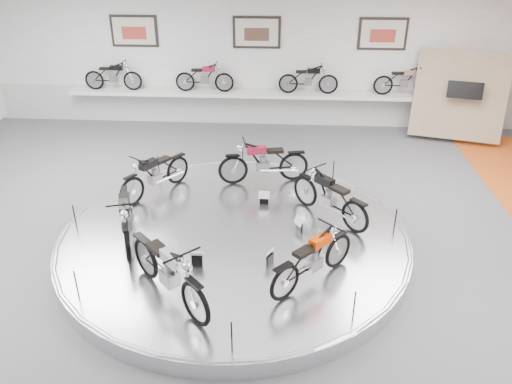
# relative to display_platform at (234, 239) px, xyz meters

# --- Properties ---
(floor) EXTENTS (16.00, 16.00, 0.00)m
(floor) POSITION_rel_display_platform_xyz_m (0.00, -0.30, -0.15)
(floor) COLOR #545456
(floor) RESTS_ON ground
(ceiling) EXTENTS (16.00, 16.00, 0.00)m
(ceiling) POSITION_rel_display_platform_xyz_m (0.00, -0.30, 3.85)
(ceiling) COLOR white
(ceiling) RESTS_ON wall_back
(wall_back) EXTENTS (16.00, 0.00, 16.00)m
(wall_back) POSITION_rel_display_platform_xyz_m (0.00, 6.70, 1.85)
(wall_back) COLOR white
(wall_back) RESTS_ON floor
(dado_band) EXTENTS (15.68, 0.04, 1.10)m
(dado_band) POSITION_rel_display_platform_xyz_m (0.00, 6.68, 0.40)
(dado_band) COLOR #BCBCBA
(dado_band) RESTS_ON floor
(display_platform) EXTENTS (6.40, 6.40, 0.30)m
(display_platform) POSITION_rel_display_platform_xyz_m (0.00, 0.00, 0.00)
(display_platform) COLOR silver
(display_platform) RESTS_ON floor
(platform_rim) EXTENTS (6.40, 6.40, 0.10)m
(platform_rim) POSITION_rel_display_platform_xyz_m (0.00, 0.00, 0.12)
(platform_rim) COLOR #B2B2BA
(platform_rim) RESTS_ON display_platform
(shelf) EXTENTS (11.00, 0.55, 0.10)m
(shelf) POSITION_rel_display_platform_xyz_m (0.00, 6.40, 0.85)
(shelf) COLOR silver
(shelf) RESTS_ON wall_back
(poster_left) EXTENTS (1.35, 0.06, 0.88)m
(poster_left) POSITION_rel_display_platform_xyz_m (-3.50, 6.66, 2.55)
(poster_left) COLOR beige
(poster_left) RESTS_ON wall_back
(poster_center) EXTENTS (1.35, 0.06, 0.88)m
(poster_center) POSITION_rel_display_platform_xyz_m (0.00, 6.66, 2.55)
(poster_center) COLOR beige
(poster_center) RESTS_ON wall_back
(poster_right) EXTENTS (1.35, 0.06, 0.88)m
(poster_right) POSITION_rel_display_platform_xyz_m (3.50, 6.66, 2.55)
(poster_right) COLOR beige
(poster_right) RESTS_ON wall_back
(display_panel) EXTENTS (2.56, 1.52, 2.30)m
(display_panel) POSITION_rel_display_platform_xyz_m (5.60, 5.80, 1.10)
(display_panel) COLOR #A08767
(display_panel) RESTS_ON floor
(shelf_bike_a) EXTENTS (1.22, 0.43, 0.73)m
(shelf_bike_a) POSITION_rel_display_platform_xyz_m (-4.20, 6.40, 1.27)
(shelf_bike_a) COLOR black
(shelf_bike_a) RESTS_ON shelf
(shelf_bike_b) EXTENTS (1.22, 0.43, 0.73)m
(shelf_bike_b) POSITION_rel_display_platform_xyz_m (-1.50, 6.40, 1.27)
(shelf_bike_b) COLOR maroon
(shelf_bike_b) RESTS_ON shelf
(shelf_bike_c) EXTENTS (1.22, 0.43, 0.73)m
(shelf_bike_c) POSITION_rel_display_platform_xyz_m (1.50, 6.40, 1.27)
(shelf_bike_c) COLOR black
(shelf_bike_c) RESTS_ON shelf
(shelf_bike_d) EXTENTS (1.22, 0.43, 0.73)m
(shelf_bike_d) POSITION_rel_display_platform_xyz_m (4.20, 6.40, 1.27)
(shelf_bike_d) COLOR #B5B5BA
(shelf_bike_d) RESTS_ON shelf
(bike_a) EXTENTS (1.53, 1.59, 0.96)m
(bike_a) POSITION_rel_display_platform_xyz_m (1.77, 0.63, 0.63)
(bike_a) COLOR black
(bike_a) RESTS_ON display_platform
(bike_b) EXTENTS (1.77, 0.92, 0.99)m
(bike_b) POSITION_rel_display_platform_xyz_m (0.44, 2.11, 0.65)
(bike_b) COLOR maroon
(bike_b) RESTS_ON display_platform
(bike_c) EXTENTS (1.36, 1.64, 0.94)m
(bike_c) POSITION_rel_display_platform_xyz_m (-1.79, 1.41, 0.62)
(bike_c) COLOR black
(bike_c) RESTS_ON display_platform
(bike_d) EXTENTS (1.04, 1.73, 0.96)m
(bike_d) POSITION_rel_display_platform_xyz_m (-1.87, -0.38, 0.63)
(bike_d) COLOR black
(bike_d) RESTS_ON display_platform
(bike_e) EXTENTS (1.67, 1.71, 1.04)m
(bike_e) POSITION_rel_display_platform_xyz_m (-0.77, -1.92, 0.67)
(bike_e) COLOR #B5B5BA
(bike_e) RESTS_ON display_platform
(bike_f) EXTENTS (1.47, 1.49, 0.91)m
(bike_f) POSITION_rel_display_platform_xyz_m (1.38, -1.38, 0.61)
(bike_f) COLOR #D43400
(bike_f) RESTS_ON display_platform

